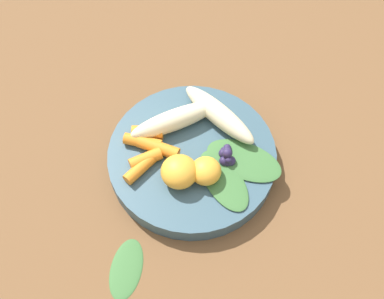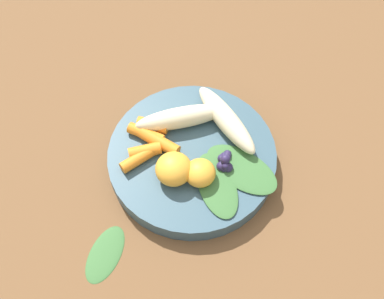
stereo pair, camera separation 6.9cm
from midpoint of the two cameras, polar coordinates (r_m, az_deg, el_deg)
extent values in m
plane|color=brown|center=(0.72, 2.72, -1.83)|extent=(2.40, 2.40, 0.00)
cylinder|color=#385666|center=(0.71, 2.77, -1.25)|extent=(0.25, 0.25, 0.03)
ellipsoid|color=beige|center=(0.71, 1.50, 3.58)|extent=(0.10, 0.13, 0.03)
ellipsoid|color=beige|center=(0.71, 6.61, 3.49)|extent=(0.14, 0.06, 0.03)
ellipsoid|color=#F4A833|center=(0.66, 3.93, -3.03)|extent=(0.04, 0.04, 0.03)
ellipsoid|color=#F4A833|center=(0.66, 0.79, -2.57)|extent=(0.05, 0.05, 0.04)
cylinder|color=orange|center=(0.71, -1.94, 2.65)|extent=(0.05, 0.04, 0.02)
cylinder|color=orange|center=(0.70, -2.70, 1.63)|extent=(0.06, 0.04, 0.02)
cylinder|color=orange|center=(0.69, -1.07, 0.67)|extent=(0.07, 0.03, 0.02)
cylinder|color=orange|center=(0.69, -2.78, -0.42)|extent=(0.04, 0.05, 0.02)
cylinder|color=orange|center=(0.68, -3.46, -1.29)|extent=(0.02, 0.06, 0.02)
sphere|color=#2D234C|center=(0.69, 7.05, -0.78)|extent=(0.01, 0.01, 0.01)
sphere|color=#2D234C|center=(0.68, 6.72, -2.46)|extent=(0.01, 0.01, 0.01)
sphere|color=#2D234C|center=(0.68, 6.36, -2.24)|extent=(0.01, 0.01, 0.01)
sphere|color=#2D234C|center=(0.69, 6.44, -1.32)|extent=(0.01, 0.01, 0.01)
sphere|color=#2D234C|center=(0.69, 6.64, -1.03)|extent=(0.01, 0.01, 0.01)
sphere|color=#2D234C|center=(0.68, 7.15, -2.37)|extent=(0.01, 0.01, 0.01)
sphere|color=#2D234C|center=(0.67, 6.88, -1.38)|extent=(0.01, 0.01, 0.01)
sphere|color=#2D234C|center=(0.69, 6.99, -1.04)|extent=(0.01, 0.01, 0.01)
sphere|color=#2D234C|center=(0.67, 6.89, -2.20)|extent=(0.01, 0.01, 0.01)
sphere|color=#2D234C|center=(0.69, 6.74, -1.61)|extent=(0.01, 0.01, 0.01)
sphere|color=#2D234C|center=(0.69, 6.57, -1.70)|extent=(0.01, 0.01, 0.01)
cylinder|color=white|center=(0.68, 4.69, -3.27)|extent=(0.04, 0.04, 0.00)
ellipsoid|color=#3D7038|center=(0.67, 5.87, -4.46)|extent=(0.12, 0.09, 0.01)
ellipsoid|color=#3D7038|center=(0.69, 8.73, -2.56)|extent=(0.12, 0.08, 0.01)
ellipsoid|color=#3D7038|center=(0.67, -7.32, -12.40)|extent=(0.08, 0.10, 0.01)
camera|label=1|loc=(0.03, -87.13, 4.87)|focal=45.09mm
camera|label=2|loc=(0.03, 92.87, -4.87)|focal=45.09mm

